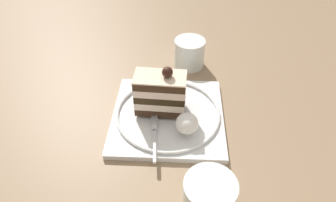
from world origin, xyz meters
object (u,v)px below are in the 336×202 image
at_px(dessert_plate, 168,115).
at_px(whipped_cream_dollop, 187,123).
at_px(cake_slice, 161,93).
at_px(drink_glass_far, 189,54).
at_px(drink_glass_near, 208,202).
at_px(fork, 155,136).

distance_m(dessert_plate, whipped_cream_dollop, 0.07).
bearing_deg(cake_slice, whipped_cream_dollop, 127.21).
height_order(dessert_plate, drink_glass_far, drink_glass_far).
bearing_deg(dessert_plate, cake_slice, -32.95).
distance_m(cake_slice, drink_glass_far, 0.20).
bearing_deg(drink_glass_near, fork, -60.94).
height_order(fork, drink_glass_near, drink_glass_near).
xyz_separation_m(whipped_cream_dollop, fork, (0.06, 0.01, -0.02)).
bearing_deg(whipped_cream_dollop, cake_slice, -52.79).
bearing_deg(dessert_plate, drink_glass_near, 103.94).
bearing_deg(drink_glass_far, fork, 71.46).
distance_m(dessert_plate, drink_glass_far, 0.21).
distance_m(cake_slice, drink_glass_near, 0.24).
relative_size(dessert_plate, fork, 2.14).
height_order(drink_glass_near, drink_glass_far, drink_glass_near).
bearing_deg(whipped_cream_dollop, fork, 13.16).
height_order(cake_slice, whipped_cream_dollop, cake_slice).
height_order(dessert_plate, cake_slice, cake_slice).
height_order(whipped_cream_dollop, drink_glass_near, drink_glass_near).
bearing_deg(fork, whipped_cream_dollop, -166.84).
distance_m(whipped_cream_dollop, drink_glass_near, 0.16).
xyz_separation_m(fork, drink_glass_far, (-0.09, -0.27, 0.01)).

